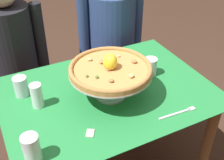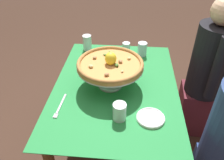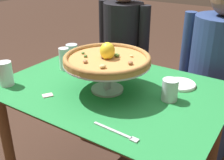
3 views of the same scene
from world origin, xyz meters
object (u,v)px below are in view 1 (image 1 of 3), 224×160
object	(u,v)px
water_glass_back_left	(21,87)
diner_right	(111,43)
pizza_stand	(110,77)
pizza	(110,69)
dinner_fork	(179,113)
water_glass_side_right	(150,68)
sugar_packet	(90,133)
side_plate	(133,60)
water_glass_front_left	(32,149)
water_glass_side_left	(37,97)
diner_left	(17,67)

from	to	relation	value
water_glass_back_left	diner_right	world-z (taller)	diner_right
pizza_stand	pizza	distance (m)	0.05
water_glass_back_left	dinner_fork	xyz separation A→B (m)	(0.67, -0.51, -0.05)
water_glass_side_right	dinner_fork	distance (m)	0.37
dinner_fork	sugar_packet	distance (m)	0.46
water_glass_back_left	sugar_packet	bearing A→B (deg)	-63.71
diner_right	water_glass_side_right	bearing A→B (deg)	-95.97
pizza	side_plate	bearing A→B (deg)	41.17
water_glass_front_left	sugar_packet	xyz separation A→B (m)	(0.27, 0.03, -0.06)
water_glass_side_left	water_glass_front_left	world-z (taller)	water_glass_side_left
water_glass_back_left	sugar_packet	distance (m)	0.49
water_glass_side_left	diner_right	world-z (taller)	diner_right
pizza	diner_right	size ratio (longest dim) A/B	0.34
side_plate	diner_left	xyz separation A→B (m)	(-0.67, 0.51, -0.16)
side_plate	diner_right	size ratio (longest dim) A/B	0.13
pizza	water_glass_front_left	world-z (taller)	pizza
water_glass_back_left	pizza	bearing A→B (deg)	-27.56
water_glass_back_left	diner_left	bearing A→B (deg)	84.45
water_glass_back_left	pizza_stand	bearing A→B (deg)	-27.60
side_plate	diner_left	bearing A→B (deg)	142.79
sugar_packet	side_plate	bearing A→B (deg)	43.07
water_glass_side_right	sugar_packet	size ratio (longest dim) A/B	2.12
dinner_fork	sugar_packet	xyz separation A→B (m)	(-0.46, 0.07, -0.00)
water_glass_side_right	side_plate	xyz separation A→B (m)	(-0.01, 0.18, -0.04)
pizza	dinner_fork	distance (m)	0.41
pizza_stand	diner_left	world-z (taller)	diner_left
water_glass_side_right	water_glass_front_left	distance (m)	0.85
water_glass_side_left	side_plate	distance (m)	0.69
water_glass_back_left	dinner_fork	world-z (taller)	water_glass_back_left
pizza_stand	diner_right	bearing A→B (deg)	63.00
water_glass_side_left	water_glass_front_left	bearing A→B (deg)	-108.22
sugar_packet	diner_right	world-z (taller)	diner_right
water_glass_back_left	water_glass_side_right	xyz separation A→B (m)	(0.73, -0.14, -0.00)
water_glass_side_right	diner_left	bearing A→B (deg)	134.72
pizza	water_glass_side_left	distance (m)	0.40
water_glass_side_right	water_glass_side_left	world-z (taller)	water_glass_side_left
water_glass_back_left	diner_left	distance (m)	0.58
pizza	water_glass_side_right	world-z (taller)	pizza
pizza_stand	pizza	bearing A→B (deg)	17.43
side_plate	diner_left	distance (m)	0.85
water_glass_side_right	diner_left	xyz separation A→B (m)	(-0.68, 0.68, -0.19)
water_glass_front_left	sugar_packet	bearing A→B (deg)	6.02
water_glass_front_left	side_plate	bearing A→B (deg)	32.85
diner_left	sugar_packet	bearing A→B (deg)	-80.61
dinner_fork	diner_left	bearing A→B (deg)	120.48
water_glass_back_left	side_plate	bearing A→B (deg)	2.99
pizza_stand	water_glass_side_right	world-z (taller)	pizza_stand
pizza	sugar_packet	world-z (taller)	pizza
water_glass_back_left	dinner_fork	distance (m)	0.84
water_glass_side_left	water_glass_back_left	bearing A→B (deg)	112.31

